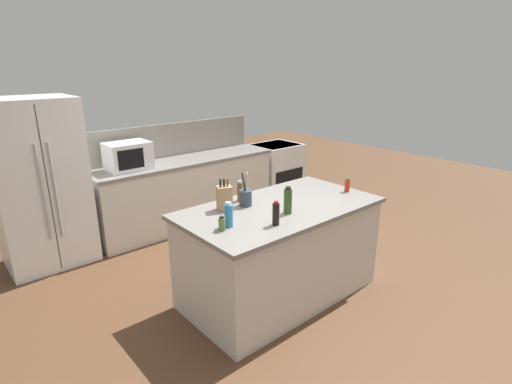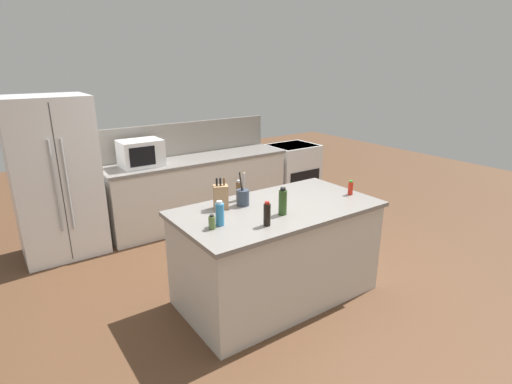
{
  "view_description": "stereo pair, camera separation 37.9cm",
  "coord_description": "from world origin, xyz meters",
  "px_view_note": "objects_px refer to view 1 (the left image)",
  "views": [
    {
      "loc": [
        -2.46,
        -2.49,
        2.22
      ],
      "look_at": [
        0.0,
        0.35,
        0.99
      ],
      "focal_mm": 28.0,
      "sensor_mm": 36.0,
      "label": 1
    },
    {
      "loc": [
        -2.16,
        -2.73,
        2.22
      ],
      "look_at": [
        0.0,
        0.35,
        0.99
      ],
      "focal_mm": 28.0,
      "sensor_mm": 36.0,
      "label": 2
    }
  ],
  "objects_px": {
    "range_oven": "(276,171)",
    "hot_sauce_bottle": "(347,185)",
    "soy_sauce_bottle": "(276,214)",
    "olive_oil_bottle": "(288,201)",
    "refrigerator": "(40,184)",
    "pepper_grinder": "(240,191)",
    "utensil_crock": "(245,197)",
    "microwave": "(128,156)",
    "spice_jar_oregano": "(222,224)",
    "knife_block": "(224,198)",
    "dish_soap_bottle": "(229,215)"
  },
  "relations": [
    {
      "from": "knife_block",
      "to": "hot_sauce_bottle",
      "type": "relative_size",
      "value": 1.99
    },
    {
      "from": "refrigerator",
      "to": "microwave",
      "type": "relative_size",
      "value": 3.6
    },
    {
      "from": "utensil_crock",
      "to": "hot_sauce_bottle",
      "type": "height_order",
      "value": "utensil_crock"
    },
    {
      "from": "utensil_crock",
      "to": "olive_oil_bottle",
      "type": "relative_size",
      "value": 1.3
    },
    {
      "from": "refrigerator",
      "to": "microwave",
      "type": "distance_m",
      "value": 1.03
    },
    {
      "from": "dish_soap_bottle",
      "to": "spice_jar_oregano",
      "type": "bearing_deg",
      "value": -161.73
    },
    {
      "from": "microwave",
      "to": "olive_oil_bottle",
      "type": "xyz_separation_m",
      "value": [
        0.42,
        -2.37,
        -0.05
      ]
    },
    {
      "from": "refrigerator",
      "to": "spice_jar_oregano",
      "type": "xyz_separation_m",
      "value": [
        0.77,
        -2.35,
        0.06
      ]
    },
    {
      "from": "soy_sauce_bottle",
      "to": "hot_sauce_bottle",
      "type": "xyz_separation_m",
      "value": [
        1.17,
        0.16,
        -0.03
      ]
    },
    {
      "from": "range_oven",
      "to": "knife_block",
      "type": "distance_m",
      "value": 3.21
    },
    {
      "from": "pepper_grinder",
      "to": "microwave",
      "type": "bearing_deg",
      "value": 99.46
    },
    {
      "from": "refrigerator",
      "to": "dish_soap_bottle",
      "type": "height_order",
      "value": "refrigerator"
    },
    {
      "from": "utensil_crock",
      "to": "olive_oil_bottle",
      "type": "bearing_deg",
      "value": -68.2
    },
    {
      "from": "spice_jar_oregano",
      "to": "hot_sauce_bottle",
      "type": "xyz_separation_m",
      "value": [
        1.57,
        -0.04,
        0.01
      ]
    },
    {
      "from": "range_oven",
      "to": "olive_oil_bottle",
      "type": "height_order",
      "value": "olive_oil_bottle"
    },
    {
      "from": "range_oven",
      "to": "microwave",
      "type": "relative_size",
      "value": 1.77
    },
    {
      "from": "refrigerator",
      "to": "soy_sauce_bottle",
      "type": "xyz_separation_m",
      "value": [
        1.17,
        -2.55,
        0.1
      ]
    },
    {
      "from": "knife_block",
      "to": "hot_sauce_bottle",
      "type": "distance_m",
      "value": 1.34
    },
    {
      "from": "refrigerator",
      "to": "knife_block",
      "type": "bearing_deg",
      "value": -61.83
    },
    {
      "from": "utensil_crock",
      "to": "soy_sauce_bottle",
      "type": "bearing_deg",
      "value": -101.34
    },
    {
      "from": "range_oven",
      "to": "hot_sauce_bottle",
      "type": "distance_m",
      "value": 2.69
    },
    {
      "from": "hot_sauce_bottle",
      "to": "pepper_grinder",
      "type": "bearing_deg",
      "value": 153.73
    },
    {
      "from": "range_oven",
      "to": "spice_jar_oregano",
      "type": "relative_size",
      "value": 7.63
    },
    {
      "from": "range_oven",
      "to": "soy_sauce_bottle",
      "type": "xyz_separation_m",
      "value": [
        -2.39,
        -2.5,
        0.57
      ]
    },
    {
      "from": "knife_block",
      "to": "dish_soap_bottle",
      "type": "relative_size",
      "value": 1.38
    },
    {
      "from": "microwave",
      "to": "knife_block",
      "type": "height_order",
      "value": "microwave"
    },
    {
      "from": "utensil_crock",
      "to": "hot_sauce_bottle",
      "type": "bearing_deg",
      "value": -18.73
    },
    {
      "from": "refrigerator",
      "to": "pepper_grinder",
      "type": "bearing_deg",
      "value": -55.0
    },
    {
      "from": "microwave",
      "to": "hot_sauce_bottle",
      "type": "distance_m",
      "value": 2.69
    },
    {
      "from": "refrigerator",
      "to": "hot_sauce_bottle",
      "type": "height_order",
      "value": "refrigerator"
    },
    {
      "from": "range_oven",
      "to": "pepper_grinder",
      "type": "xyz_separation_m",
      "value": [
        -2.23,
        -1.84,
        0.57
      ]
    },
    {
      "from": "refrigerator",
      "to": "soy_sauce_bottle",
      "type": "distance_m",
      "value": 2.81
    },
    {
      "from": "knife_block",
      "to": "olive_oil_bottle",
      "type": "relative_size",
      "value": 1.18
    },
    {
      "from": "refrigerator",
      "to": "olive_oil_bottle",
      "type": "xyz_separation_m",
      "value": [
        1.43,
        -2.42,
        0.12
      ]
    },
    {
      "from": "olive_oil_bottle",
      "to": "dish_soap_bottle",
      "type": "bearing_deg",
      "value": 169.75
    },
    {
      "from": "microwave",
      "to": "spice_jar_oregano",
      "type": "height_order",
      "value": "microwave"
    },
    {
      "from": "knife_block",
      "to": "olive_oil_bottle",
      "type": "height_order",
      "value": "knife_block"
    },
    {
      "from": "dish_soap_bottle",
      "to": "microwave",
      "type": "bearing_deg",
      "value": 86.02
    },
    {
      "from": "olive_oil_bottle",
      "to": "soy_sauce_bottle",
      "type": "relative_size",
      "value": 1.19
    },
    {
      "from": "microwave",
      "to": "pepper_grinder",
      "type": "bearing_deg",
      "value": -80.54
    },
    {
      "from": "range_oven",
      "to": "dish_soap_bottle",
      "type": "relative_size",
      "value": 4.39
    },
    {
      "from": "soy_sauce_bottle",
      "to": "dish_soap_bottle",
      "type": "distance_m",
      "value": 0.39
    },
    {
      "from": "utensil_crock",
      "to": "soy_sauce_bottle",
      "type": "relative_size",
      "value": 1.54
    },
    {
      "from": "utensil_crock",
      "to": "dish_soap_bottle",
      "type": "height_order",
      "value": "utensil_crock"
    },
    {
      "from": "refrigerator",
      "to": "olive_oil_bottle",
      "type": "height_order",
      "value": "refrigerator"
    },
    {
      "from": "utensil_crock",
      "to": "olive_oil_bottle",
      "type": "height_order",
      "value": "utensil_crock"
    },
    {
      "from": "knife_block",
      "to": "spice_jar_oregano",
      "type": "relative_size",
      "value": 2.41
    },
    {
      "from": "utensil_crock",
      "to": "range_oven",
      "type": "bearing_deg",
      "value": 40.9
    },
    {
      "from": "refrigerator",
      "to": "olive_oil_bottle",
      "type": "distance_m",
      "value": 2.82
    },
    {
      "from": "pepper_grinder",
      "to": "dish_soap_bottle",
      "type": "distance_m",
      "value": 0.63
    }
  ]
}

